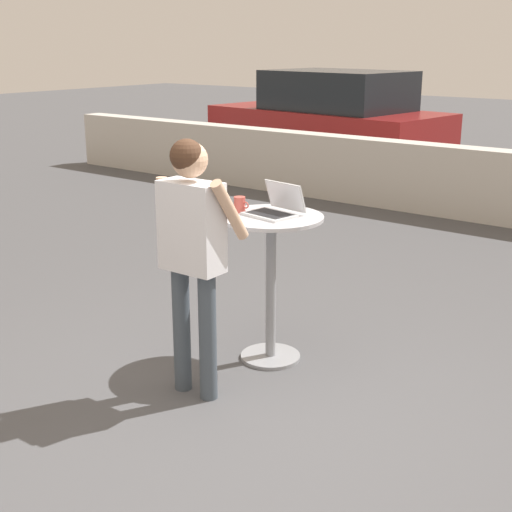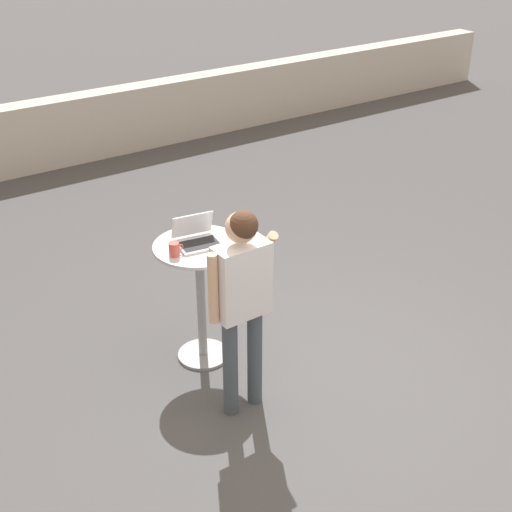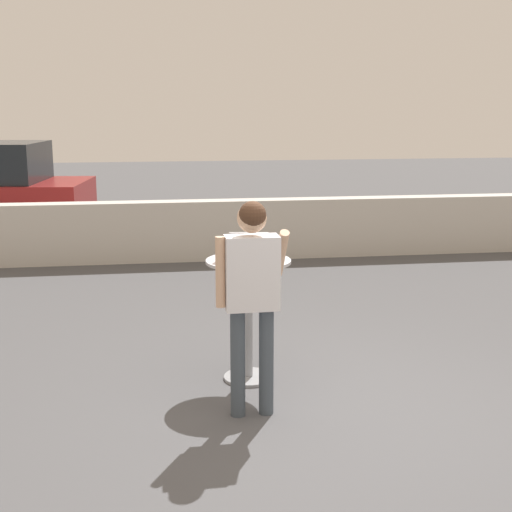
{
  "view_description": "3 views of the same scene",
  "coord_description": "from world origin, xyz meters",
  "px_view_note": "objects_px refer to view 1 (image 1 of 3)",
  "views": [
    {
      "loc": [
        2.2,
        -2.86,
        2.15
      ],
      "look_at": [
        -0.29,
        0.41,
        0.91
      ],
      "focal_mm": 50.0,
      "sensor_mm": 36.0,
      "label": 1
    },
    {
      "loc": [
        -2.85,
        -3.32,
        3.55
      ],
      "look_at": [
        -0.38,
        0.3,
        1.16
      ],
      "focal_mm": 50.0,
      "sensor_mm": 36.0,
      "label": 2
    },
    {
      "loc": [
        -1.3,
        -4.77,
        2.28
      ],
      "look_at": [
        -0.52,
        0.41,
        1.17
      ],
      "focal_mm": 50.0,
      "sensor_mm": 36.0,
      "label": 3
    }
  ],
  "objects_px": {
    "laptop": "(275,208)",
    "standing_person": "(192,239)",
    "cafe_table": "(271,263)",
    "parked_car_near_street": "(330,119)",
    "coffee_mug": "(240,204)"
  },
  "relations": [
    {
      "from": "coffee_mug",
      "to": "laptop",
      "type": "bearing_deg",
      "value": 18.1
    },
    {
      "from": "coffee_mug",
      "to": "parked_car_near_street",
      "type": "distance_m",
      "value": 8.0
    },
    {
      "from": "laptop",
      "to": "standing_person",
      "type": "bearing_deg",
      "value": -96.2
    },
    {
      "from": "coffee_mug",
      "to": "parked_car_near_street",
      "type": "xyz_separation_m",
      "value": [
        -3.66,
        7.11,
        -0.25
      ]
    },
    {
      "from": "standing_person",
      "to": "parked_car_near_street",
      "type": "relative_size",
      "value": 0.37
    },
    {
      "from": "coffee_mug",
      "to": "parked_car_near_street",
      "type": "height_order",
      "value": "parked_car_near_street"
    },
    {
      "from": "cafe_table",
      "to": "parked_car_near_street",
      "type": "relative_size",
      "value": 0.24
    },
    {
      "from": "laptop",
      "to": "standing_person",
      "type": "height_order",
      "value": "standing_person"
    },
    {
      "from": "laptop",
      "to": "coffee_mug",
      "type": "distance_m",
      "value": 0.25
    },
    {
      "from": "standing_person",
      "to": "parked_car_near_street",
      "type": "xyz_separation_m",
      "value": [
        -3.82,
        7.77,
        -0.18
      ]
    },
    {
      "from": "cafe_table",
      "to": "parked_car_near_street",
      "type": "bearing_deg",
      "value": 118.83
    },
    {
      "from": "cafe_table",
      "to": "laptop",
      "type": "height_order",
      "value": "laptop"
    },
    {
      "from": "cafe_table",
      "to": "parked_car_near_street",
      "type": "xyz_separation_m",
      "value": [
        -3.89,
        7.07,
        0.14
      ]
    },
    {
      "from": "laptop",
      "to": "parked_car_near_street",
      "type": "xyz_separation_m",
      "value": [
        -3.9,
        7.04,
        -0.24
      ]
    },
    {
      "from": "cafe_table",
      "to": "laptop",
      "type": "distance_m",
      "value": 0.38
    }
  ]
}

